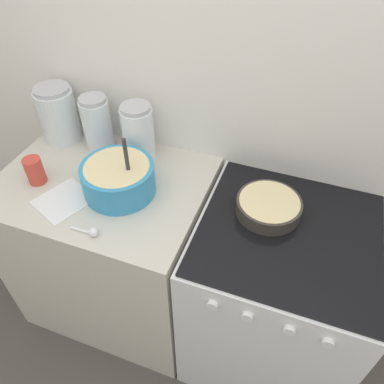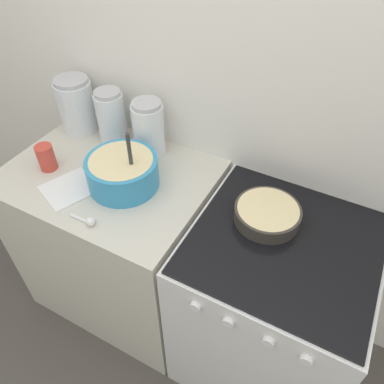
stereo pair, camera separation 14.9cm
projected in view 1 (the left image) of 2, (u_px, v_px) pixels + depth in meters
The scene contains 12 objects.
ground_plane at pixel (175, 379), 1.90m from camera, with size 12.00×12.00×0.00m, color #4C4742.
wall_back at pixel (229, 102), 1.55m from camera, with size 4.80×0.05×2.40m.
countertop_cabinet at pixel (115, 248), 1.92m from camera, with size 0.90×0.68×0.92m.
stove at pixel (272, 297), 1.72m from camera, with size 0.69×0.69×0.92m.
mixing_bowl at pixel (118, 177), 1.51m from camera, with size 0.30×0.30×0.28m.
baking_pan at pixel (269, 206), 1.46m from camera, with size 0.25×0.25×0.06m.
storage_jar_left at pixel (59, 117), 1.77m from camera, with size 0.18×0.18×0.27m.
storage_jar_middle at pixel (98, 127), 1.72m from camera, with size 0.13×0.13×0.26m.
storage_jar_right at pixel (138, 135), 1.67m from camera, with size 0.14×0.14×0.26m.
tin_can at pixel (35, 171), 1.57m from camera, with size 0.08×0.08×0.12m.
recipe_page at pixel (64, 201), 1.52m from camera, with size 0.25×0.26×0.01m.
measuring_spoon at pixel (91, 232), 1.38m from camera, with size 0.12×0.04×0.04m.
Camera 1 is at (0.33, -0.65, 1.99)m, focal length 35.00 mm.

